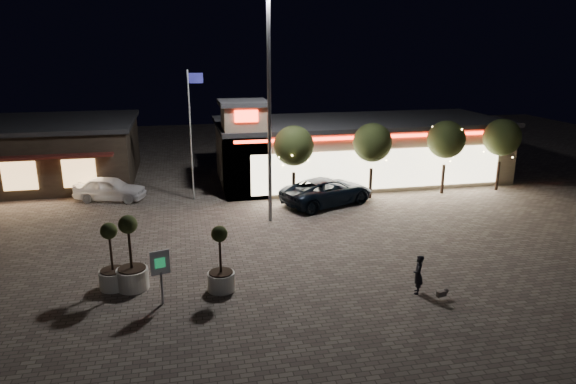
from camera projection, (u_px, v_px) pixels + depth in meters
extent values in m
plane|color=#6C6157|center=(257.00, 288.00, 20.59)|extent=(90.00, 90.00, 0.00)
cube|color=gray|center=(359.00, 151.00, 37.09)|extent=(20.00, 8.00, 4.00)
cube|color=#262628|center=(360.00, 121.00, 36.49)|extent=(20.40, 8.40, 0.30)
cube|color=#FFEEBF|center=(380.00, 169.00, 33.39)|extent=(17.00, 0.12, 2.60)
cube|color=red|center=(382.00, 137.00, 32.77)|extent=(19.00, 0.10, 0.18)
cube|color=gray|center=(244.00, 151.00, 32.55)|extent=(2.60, 2.60, 5.80)
cube|color=#262628|center=(243.00, 103.00, 31.70)|extent=(3.00, 3.00, 0.30)
cube|color=red|center=(246.00, 116.00, 30.61)|extent=(1.40, 0.10, 0.70)
cube|color=#382D23|center=(16.00, 154.00, 36.01)|extent=(16.00, 10.00, 4.00)
cube|color=#262628|center=(11.00, 124.00, 35.41)|extent=(16.40, 10.40, 0.30)
cube|color=#FFC072|center=(19.00, 176.00, 31.68)|extent=(2.00, 0.12, 1.80)
cube|color=#FFC072|center=(79.00, 173.00, 32.38)|extent=(2.00, 0.12, 1.80)
cylinder|color=gray|center=(269.00, 112.00, 26.85)|extent=(0.20, 0.20, 12.00)
cylinder|color=white|center=(191.00, 137.00, 31.30)|extent=(0.10, 0.10, 8.00)
cube|color=navy|center=(195.00, 78.00, 30.42)|extent=(0.90, 0.04, 0.60)
cylinder|color=#332319|center=(294.00, 188.00, 31.47)|extent=(0.20, 0.20, 1.92)
sphere|color=#2D3819|center=(294.00, 146.00, 30.74)|extent=(2.42, 2.42, 2.42)
cylinder|color=#332319|center=(371.00, 183.00, 32.48)|extent=(0.20, 0.20, 1.92)
sphere|color=#2D3819|center=(372.00, 143.00, 31.75)|extent=(2.42, 2.42, 2.42)
cylinder|color=#332319|center=(443.00, 179.00, 33.48)|extent=(0.20, 0.20, 1.92)
sphere|color=#2D3819|center=(446.00, 140.00, 32.76)|extent=(2.42, 2.42, 2.42)
cylinder|color=#332319|center=(498.00, 176.00, 34.29)|extent=(0.20, 0.20, 1.92)
sphere|color=#2D3819|center=(502.00, 137.00, 33.57)|extent=(2.42, 2.42, 2.42)
imported|color=black|center=(327.00, 191.00, 31.30)|extent=(6.47, 4.68, 1.63)
imported|color=white|center=(110.00, 188.00, 32.10)|extent=(4.69, 2.90, 1.49)
imported|color=black|center=(418.00, 274.00, 20.00)|extent=(0.59, 0.68, 1.58)
cube|color=#59514C|center=(441.00, 294.00, 19.62)|extent=(0.42, 0.24, 0.21)
sphere|color=#59514C|center=(446.00, 291.00, 19.69)|extent=(0.18, 0.18, 0.18)
cylinder|color=white|center=(133.00, 279.00, 20.49)|extent=(1.26, 1.26, 0.84)
cylinder|color=black|center=(132.00, 269.00, 20.36)|extent=(1.09, 1.09, 0.06)
cylinder|color=#332319|center=(130.00, 246.00, 20.09)|extent=(0.10, 0.10, 1.88)
sphere|color=#2D3819|center=(128.00, 224.00, 19.85)|extent=(0.73, 0.73, 0.73)
cylinder|color=white|center=(114.00, 279.00, 20.53)|extent=(1.13, 1.13, 0.75)
cylinder|color=black|center=(113.00, 270.00, 20.42)|extent=(0.98, 0.98, 0.06)
cylinder|color=#332319|center=(111.00, 250.00, 20.18)|extent=(0.09, 0.09, 1.69)
sphere|color=#2D3819|center=(109.00, 231.00, 19.96)|extent=(0.66, 0.66, 0.66)
cylinder|color=white|center=(221.00, 281.00, 20.38)|extent=(1.10, 1.10, 0.73)
cylinder|color=black|center=(221.00, 272.00, 20.27)|extent=(0.95, 0.95, 0.05)
cylinder|color=#332319|center=(220.00, 252.00, 20.03)|extent=(0.09, 0.09, 1.65)
sphere|color=#2D3819|center=(219.00, 234.00, 19.82)|extent=(0.64, 0.64, 0.64)
cylinder|color=gray|center=(162.00, 288.00, 19.16)|extent=(0.09, 0.09, 1.31)
cube|color=white|center=(160.00, 263.00, 18.87)|extent=(0.70, 0.25, 0.93)
cube|color=green|center=(160.00, 263.00, 18.83)|extent=(0.38, 0.12, 0.38)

